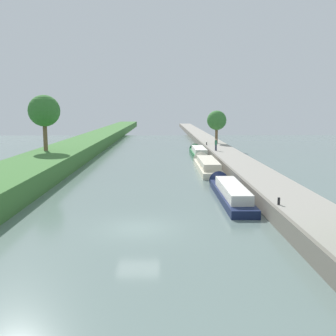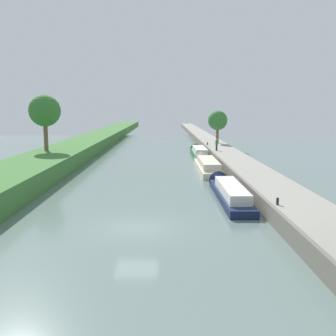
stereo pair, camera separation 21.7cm
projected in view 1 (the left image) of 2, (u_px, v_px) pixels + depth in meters
The scene contains 11 objects.
ground_plane at pixel (138, 228), 23.05m from camera, with size 160.00×160.00×0.00m, color slate.
right_towpath at pixel (312, 219), 23.12m from camera, with size 3.89×260.00×1.08m.
stone_quay at pixel (277, 219), 23.09m from camera, with size 0.25×260.00×1.13m.
narrowboat_navy at pixel (230, 191), 30.84m from camera, with size 1.87×12.14×1.90m.
narrowboat_cream at pixel (206, 165), 45.16m from camera, with size 2.18×13.13×2.07m.
narrowboat_green at pixel (198, 152), 58.70m from camera, with size 1.99×12.02×1.98m.
tree_rightbank_midnear at pixel (217, 121), 66.17m from camera, with size 3.27×3.27×5.50m.
tree_leftbank_downstream at pixel (44, 111), 47.04m from camera, with size 3.77×3.77×6.68m.
person_walking at pixel (216, 144), 54.96m from camera, with size 0.34×0.34×1.66m.
mooring_bollard_near at pixel (279, 201), 24.23m from camera, with size 0.16×0.16×0.45m.
mooring_bollard_far at pixel (207, 144), 63.49m from camera, with size 0.16×0.16×0.45m.
Camera 1 is at (1.43, -22.28, 6.98)m, focal length 42.13 mm.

